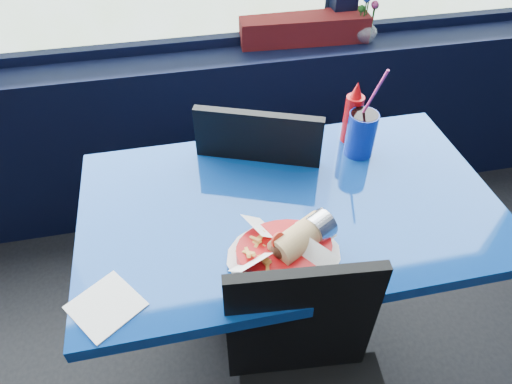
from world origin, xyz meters
name	(u,v)px	position (x,y,z in m)	size (l,w,h in m)	color
window_sill	(176,137)	(0.00, 2.87, 0.40)	(5.00, 0.26, 0.80)	black
near_table	(287,243)	(0.30, 2.00, 0.57)	(1.20, 0.70, 0.75)	black
chair_near_back	(240,188)	(0.21, 2.32, 0.53)	(0.54, 0.54, 0.92)	black
planter_box	(304,28)	(0.60, 2.90, 0.85)	(0.55, 0.14, 0.11)	maroon
flower_vase	(366,26)	(0.85, 2.85, 0.86)	(0.10, 0.11, 0.21)	silver
food_basket	(286,249)	(0.24, 1.81, 0.78)	(0.28, 0.27, 0.10)	#B50C0E
ketchup_bottle	(353,115)	(0.57, 2.25, 0.85)	(0.06, 0.06, 0.22)	#B50C0E
soda_cup	(361,133)	(0.58, 2.18, 0.83)	(0.09, 0.09, 0.31)	#0D2696
napkin	(106,306)	(-0.21, 1.75, 0.75)	(0.14, 0.14, 0.00)	white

